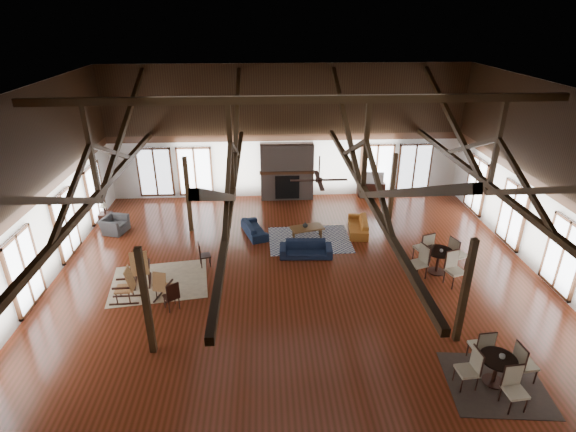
{
  "coord_description": "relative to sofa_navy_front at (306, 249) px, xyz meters",
  "views": [
    {
      "loc": [
        -1.02,
        -12.78,
        8.07
      ],
      "look_at": [
        -0.26,
        1.0,
        1.68
      ],
      "focal_mm": 28.0,
      "sensor_mm": 36.0,
      "label": 1
    }
  ],
  "objects": [
    {
      "name": "floor",
      "position": [
        -0.39,
        -1.2,
        -0.27
      ],
      "size": [
        16.0,
        16.0,
        0.0
      ],
      "primitive_type": "plane",
      "color": "maroon",
      "rests_on": "ground"
    },
    {
      "name": "ceiling",
      "position": [
        -0.39,
        -1.2,
        5.73
      ],
      "size": [
        16.0,
        14.0,
        0.02
      ],
      "primitive_type": "cube",
      "color": "black",
      "rests_on": "wall_back"
    },
    {
      "name": "wall_back",
      "position": [
        -0.39,
        5.8,
        2.73
      ],
      "size": [
        16.0,
        0.02,
        6.0
      ],
      "primitive_type": "cube",
      "color": "silver",
      "rests_on": "floor"
    },
    {
      "name": "wall_front",
      "position": [
        -0.39,
        -8.2,
        2.73
      ],
      "size": [
        16.0,
        0.02,
        6.0
      ],
      "primitive_type": "cube",
      "color": "silver",
      "rests_on": "floor"
    },
    {
      "name": "wall_left",
      "position": [
        -8.39,
        -1.2,
        2.73
      ],
      "size": [
        0.02,
        14.0,
        6.0
      ],
      "primitive_type": "cube",
      "color": "silver",
      "rests_on": "floor"
    },
    {
      "name": "wall_right",
      "position": [
        7.61,
        -1.2,
        2.73
      ],
      "size": [
        0.02,
        14.0,
        6.0
      ],
      "primitive_type": "cube",
      "color": "silver",
      "rests_on": "floor"
    },
    {
      "name": "roof_truss",
      "position": [
        -0.39,
        -1.2,
        3.76
      ],
      "size": [
        15.6,
        14.07,
        3.14
      ],
      "color": "black",
      "rests_on": "wall_back"
    },
    {
      "name": "post_grid",
      "position": [
        -0.39,
        -1.2,
        1.25
      ],
      "size": [
        8.16,
        7.16,
        3.05
      ],
      "color": "black",
      "rests_on": "floor"
    },
    {
      "name": "fireplace",
      "position": [
        -0.39,
        5.47,
        1.02
      ],
      "size": [
        2.5,
        0.69,
        2.6
      ],
      "color": "#715F56",
      "rests_on": "floor"
    },
    {
      "name": "ceiling_fan",
      "position": [
        0.11,
        -2.2,
        3.46
      ],
      "size": [
        1.6,
        1.6,
        0.75
      ],
      "color": "black",
      "rests_on": "roof_truss"
    },
    {
      "name": "sofa_navy_front",
      "position": [
        0.0,
        0.0,
        0.0
      ],
      "size": [
        1.9,
        0.82,
        0.54
      ],
      "primitive_type": "imported",
      "rotation": [
        0.0,
        0.0,
        -0.05
      ],
      "color": "#121B32",
      "rests_on": "floor"
    },
    {
      "name": "sofa_navy_left",
      "position": [
        -1.86,
        1.8,
        -0.03
      ],
      "size": [
        1.79,
        1.13,
        0.49
      ],
      "primitive_type": "imported",
      "rotation": [
        0.0,
        0.0,
        1.88
      ],
      "color": "#142039",
      "rests_on": "floor"
    },
    {
      "name": "sofa_orange",
      "position": [
        2.25,
        1.82,
        -0.01
      ],
      "size": [
        1.91,
        0.96,
        0.53
      ],
      "primitive_type": "imported",
      "rotation": [
        0.0,
        0.0,
        -1.71
      ],
      "color": "#AA6120",
      "rests_on": "floor"
    },
    {
      "name": "coffee_table",
      "position": [
        0.17,
        1.36,
        0.14
      ],
      "size": [
        1.35,
        0.93,
        0.47
      ],
      "rotation": [
        0.0,
        0.0,
        0.27
      ],
      "color": "brown",
      "rests_on": "floor"
    },
    {
      "name": "vase",
      "position": [
        0.1,
        1.36,
        0.31
      ],
      "size": [
        0.22,
        0.22,
        0.21
      ],
      "primitive_type": "imported",
      "rotation": [
        0.0,
        0.0,
        0.12
      ],
      "color": "#B2B2B2",
      "rests_on": "coffee_table"
    },
    {
      "name": "armchair",
      "position": [
        -7.39,
        2.32,
        0.04
      ],
      "size": [
        1.15,
        1.06,
        0.62
      ],
      "primitive_type": "imported",
      "rotation": [
        0.0,
        0.0,
        1.3
      ],
      "color": "#303133",
      "rests_on": "floor"
    },
    {
      "name": "side_table_lamp",
      "position": [
        -7.86,
        2.8,
        0.17
      ],
      "size": [
        0.46,
        0.46,
        1.16
      ],
      "color": "black",
      "rests_on": "floor"
    },
    {
      "name": "rocking_chair_a",
      "position": [
        -5.42,
        -1.53,
        0.3
      ],
      "size": [
        0.67,
        1.02,
        1.22
      ],
      "rotation": [
        0.0,
        0.0,
        0.19
      ],
      "color": "#A3713D",
      "rests_on": "floor"
    },
    {
      "name": "rocking_chair_b",
      "position": [
        -4.6,
        -2.38,
        0.18
      ],
      "size": [
        0.6,
        0.83,
        0.97
      ],
      "rotation": [
        0.0,
        0.0,
        -0.29
      ],
      "color": "#A3713D",
      "rests_on": "floor"
    },
    {
      "name": "rocking_chair_c",
      "position": [
        -5.61,
        -2.42,
        0.26
      ],
      "size": [
        0.89,
        0.51,
        1.12
      ],
      "rotation": [
        0.0,
        0.0,
        1.6
      ],
      "color": "#A3713D",
      "rests_on": "floor"
    },
    {
      "name": "side_chair_a",
      "position": [
        -3.6,
        -0.51,
        0.24
      ],
      "size": [
        0.45,
        0.45,
        0.88
      ],
      "rotation": [
        0.0,
        0.0,
        -1.33
      ],
      "color": "black",
      "rests_on": "floor"
    },
    {
      "name": "side_chair_b",
      "position": [
        -4.18,
        -2.97,
        0.27
      ],
      "size": [
        0.55,
        0.55,
        0.94
      ],
      "rotation": [
        0.0,
        0.0,
        0.6
      ],
      "color": "black",
      "rests_on": "floor"
    },
    {
      "name": "cafe_table_near",
      "position": [
        3.9,
        -6.24,
        0.24
      ],
      "size": [
        1.97,
        1.97,
        1.02
      ],
      "rotation": [
        0.0,
        0.0,
        0.09
      ],
      "color": "black",
      "rests_on": "floor"
    },
    {
      "name": "cafe_table_far",
      "position": [
        4.3,
        -1.33,
        0.29
      ],
      "size": [
        2.2,
        2.2,
        1.13
      ],
      "rotation": [
        0.0,
        0.0,
        0.33
      ],
      "color": "black",
      "rests_on": "floor"
    },
    {
      "name": "cup_near",
      "position": [
        3.97,
        -6.25,
        0.51
      ],
      "size": [
        0.16,
        0.16,
        0.1
      ],
      "primitive_type": "imported",
      "rotation": [
        0.0,
        0.0,
        -0.26
      ],
      "color": "#B2B2B2",
      "rests_on": "cafe_table_near"
    },
    {
      "name": "cup_far",
      "position": [
        4.33,
        -1.4,
        0.59
      ],
      "size": [
        0.12,
        0.12,
        0.09
      ],
      "primitive_type": "imported",
      "rotation": [
        0.0,
        0.0,
        -0.09
      ],
      "color": "#B2B2B2",
      "rests_on": "cafe_table_far"
    },
    {
      "name": "tv_console",
      "position": [
        3.59,
        5.55,
        0.04
      ],
      "size": [
        1.27,
        0.47,
        0.63
      ],
      "primitive_type": "cube",
      "color": "black",
      "rests_on": "floor"
    },
    {
      "name": "television",
      "position": [
        3.63,
        5.55,
        0.65
      ],
      "size": [
        1.0,
        0.26,
        0.57
      ],
      "primitive_type": "imported",
      "rotation": [
        0.0,
        0.0,
        -0.14
      ],
      "color": "#B2B2B2",
      "rests_on": "tv_console"
    },
    {
      "name": "rug_tan",
      "position": [
        -4.9,
        -1.44,
        -0.27
      ],
      "size": [
        3.32,
        2.77,
        0.01
      ],
      "primitive_type": "cube",
      "rotation": [
        0.0,
        0.0,
        0.14
      ],
      "color": "#C4AF88",
      "rests_on": "floor"
    },
    {
      "name": "rug_navy",
      "position": [
        0.26,
        1.21,
        -0.27
      ],
      "size": [
        3.15,
        2.39,
        0.01
      ],
      "primitive_type": "cube",
      "rotation": [
        0.0,
        0.0,
        0.02
      ],
      "color": "#182245",
      "rests_on": "floor"
    },
    {
      "name": "rug_dark",
      "position": [
        3.93,
        -6.3,
        -0.27
      ],
      "size": [
        2.44,
        2.25,
        0.01
      ],
      "primitive_type": "cube",
      "rotation": [
        0.0,
        0.0,
        -0.1
      ],
      "color": "black",
      "rests_on": "floor"
    }
  ]
}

